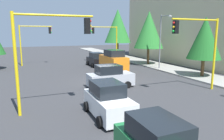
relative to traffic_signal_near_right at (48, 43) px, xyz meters
name	(u,v)px	position (x,y,z in m)	size (l,w,h in m)	color
ground_plane	(104,82)	(-6.00, 5.73, -4.14)	(120.00, 120.00, 0.00)	#353538
sidewalk_kerb	(163,67)	(-11.00, 16.23, -4.06)	(80.00, 4.00, 0.15)	gray
apartment_block	(188,24)	(-15.47, 24.23, 2.10)	(25.35, 9.30, 12.44)	#C6B793
traffic_signal_near_right	(48,43)	(0.00, 0.00, 0.00)	(0.36, 4.59, 5.86)	yellow
traffic_signal_far_left	(107,37)	(-20.00, 11.45, -0.02)	(0.36, 4.59, 5.83)	yellow
traffic_signal_far_right	(33,37)	(-20.00, 0.01, -0.02)	(0.36, 4.59, 5.82)	yellow
traffic_signal_near_left	(199,40)	(0.00, 11.45, 0.01)	(0.36, 4.59, 5.87)	yellow
street_lamp_curbside	(162,36)	(-9.61, 14.93, 0.21)	(2.15, 0.28, 7.00)	slate
tree_roadside_far	(118,26)	(-24.00, 15.23, 1.87)	(4.97, 4.97, 9.12)	brown
tree_roadside_near	(205,38)	(-4.00, 16.23, 0.03)	(3.51, 3.51, 6.38)	brown
tree_roadside_mid	(149,30)	(-14.00, 15.73, 1.03)	(4.31, 4.31, 7.87)	brown
delivery_van_orange	(113,62)	(-10.04, 8.38, -2.86)	(4.80, 2.22, 2.77)	orange
car_silver	(110,77)	(-4.00, 5.49, -3.24)	(2.12, 3.97, 1.98)	#B2B5BA
car_black	(96,60)	(-15.86, 8.13, -3.24)	(3.89, 2.07, 1.98)	black
car_white	(108,101)	(2.02, 2.92, -3.24)	(3.95, 2.10, 1.98)	white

